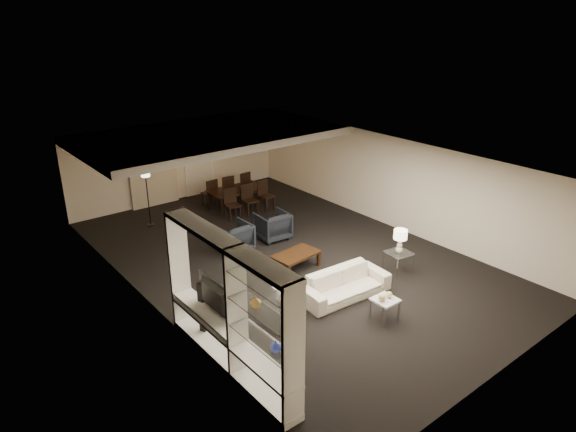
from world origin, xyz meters
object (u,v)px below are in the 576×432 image
Objects in this scene: chair_nr at (267,196)px; chair_fr at (242,185)px; sofa at (345,284)px; side_table_left at (280,314)px; vase_blue at (276,346)px; dining_table at (238,199)px; table_lamp_right at (400,241)px; chair_nm at (250,200)px; chair_fl at (209,193)px; armchair_right at (272,225)px; side_table_right at (398,263)px; vase_amber at (256,302)px; marble_table at (385,309)px; chair_nl at (233,204)px; floor_speaker at (203,309)px; television at (211,298)px; pendant_light at (219,150)px; table_lamp_left at (280,289)px; chair_fm at (226,189)px; coffee_table at (296,261)px; floor_lamp at (148,198)px; armchair_left at (234,237)px.

chair_nr is 1.00× the size of chair_fr.
side_table_left is (-1.70, 0.00, -0.04)m from sofa.
side_table_left is 7.26m from chair_fr.
vase_blue is 8.63m from dining_table.
chair_nm is (-0.57, 5.09, -0.34)m from table_lamp_right.
side_table_left is at bearing 68.63° from chair_fl.
armchair_right is 1.49× the size of side_table_left.
side_table_right is 5.16m from vase_amber.
chair_fr is at bearing 48.38° from dining_table.
marble_table is 0.51× the size of chair_nl.
floor_speaker is at bearing 86.60° from vase_amber.
sofa is at bearing -92.58° from television.
chair_fl is (0.03, 0.75, -1.48)m from pendant_light.
table_lamp_left reaches higher than chair_nr.
coffee_table is at bearing 84.24° from chair_fm.
chair_fl is 2.11m from floor_lamp.
side_table_right is 0.97× the size of table_lamp_right.
coffee_table is at bearing 81.55° from chair_fl.
sofa is 1.76× the size of floor_speaker.
armchair_right is at bearing 53.53° from vase_blue.
chair_nl is (0.53, 3.49, 0.25)m from coffee_table.
armchair_left is 1.79× the size of marble_table.
coffee_table is 4.93m from chair_fm.
side_table_right is 0.33× the size of floor_lamp.
table_lamp_right is (3.40, 0.00, 0.00)m from table_lamp_left.
dining_table is at bearing 95.09° from chair_nm.
coffee_table is at bearing 46.86° from vase_blue.
television is (-3.08, 1.24, 0.83)m from marble_table.
chair_fl is (-1.17, 6.39, 0.19)m from side_table_right.
floor_lamp reaches higher than marble_table.
chair_fl is at bearing -2.97° from chair_fr.
chair_nl and chair_fm have the same top height.
sofa is at bearing 99.64° from armchair_left.
side_table_left is 5.56m from chair_nl.
coffee_table is 1.22× the size of chair_nr.
marble_table is at bearing -110.38° from chair_nr.
armchair_right is at bearing -49.35° from television.
vase_blue is (-1.41, -1.72, 0.36)m from table_lamp_left.
chair_nl reaches higher than armchair_left.
floor_speaker reaches higher than armchair_left.
side_table_left reaches higher than coffee_table.
table_lamp_left is 6.15m from floor_lamp.
chair_fl reaches higher than armchair_right.
vase_amber reaches higher than vase_blue.
coffee_table is (-0.00, 1.60, -0.09)m from sofa.
armchair_left is 3.29m from chair_fl.
chair_nl and chair_fl have the same top height.
chair_nr is (0.60, 0.00, 0.00)m from chair_nm.
coffee_table is 4.30m from dining_table.
chair_nm is at bearing 97.53° from chair_fm.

